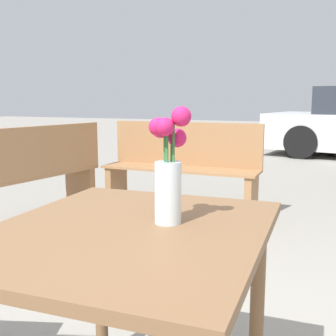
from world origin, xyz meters
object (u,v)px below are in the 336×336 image
Objects in this scene: bench_near at (10,177)px; bench_middle at (182,166)px; flower_vase at (168,174)px; table_front at (129,263)px.

bench_near and bench_middle have the same top height.
flower_vase reaches higher than bench_near.
table_front is at bearing -38.15° from bench_near.
table_front is at bearing -71.63° from bench_middle.
bench_middle is at bearing 108.37° from table_front.
flower_vase is at bearing -69.30° from bench_middle.
table_front is 0.51× the size of bench_near.
flower_vase is (0.09, 0.08, 0.25)m from table_front.
bench_near is at bearing 141.85° from table_front.
table_front is at bearing -136.91° from flower_vase.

